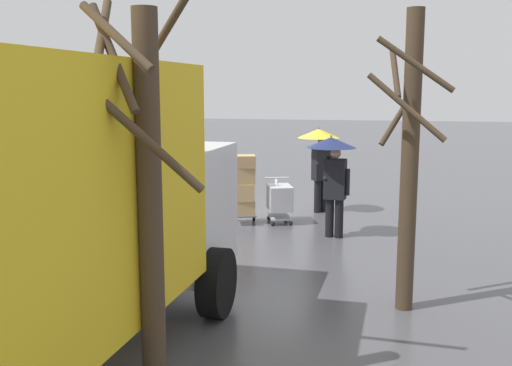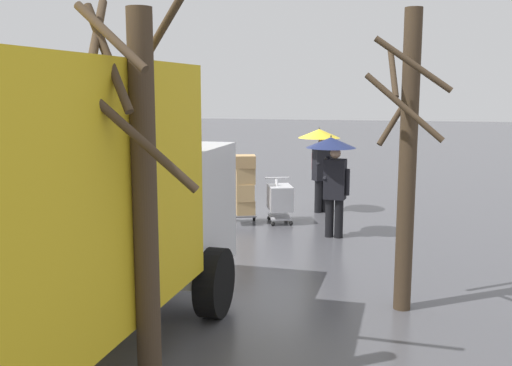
# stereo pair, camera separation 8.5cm
# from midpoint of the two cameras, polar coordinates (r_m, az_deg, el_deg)

# --- Properties ---
(ground_plane) EXTENTS (90.00, 90.00, 0.00)m
(ground_plane) POSITION_cam_midpoint_polar(r_m,az_deg,el_deg) (14.65, 0.10, -3.06)
(ground_plane) COLOR #4C4C51
(slush_patch_near_cluster) EXTENTS (2.73, 2.73, 0.01)m
(slush_patch_near_cluster) POSITION_cam_midpoint_polar(r_m,az_deg,el_deg) (14.92, -17.91, -3.27)
(slush_patch_near_cluster) COLOR #ADAFB5
(slush_patch_near_cluster) RESTS_ON ground
(slush_patch_under_van) EXTENTS (2.24, 2.24, 0.01)m
(slush_patch_under_van) POSITION_cam_midpoint_polar(r_m,az_deg,el_deg) (13.06, -19.25, -5.08)
(slush_patch_under_van) COLOR #999BA0
(slush_patch_under_van) RESTS_ON ground
(cargo_van_parked_right) EXTENTS (2.40, 5.43, 2.60)m
(cargo_van_parked_right) POSITION_cam_midpoint_polar(r_m,az_deg,el_deg) (16.16, -13.84, 2.06)
(cargo_van_parked_right) COLOR white
(cargo_van_parked_right) RESTS_ON ground
(shopping_cart_vendor) EXTENTS (0.79, 0.95, 1.04)m
(shopping_cart_vendor) POSITION_cam_midpoint_polar(r_m,az_deg,el_deg) (13.65, 2.51, -1.54)
(shopping_cart_vendor) COLOR #B2B2B7
(shopping_cart_vendor) RESTS_ON ground
(hand_dolly_boxes) EXTENTS (0.71, 0.83, 1.59)m
(hand_dolly_boxes) POSITION_cam_midpoint_polar(r_m,az_deg,el_deg) (13.52, -0.90, -0.26)
(hand_dolly_boxes) COLOR #515156
(hand_dolly_boxes) RESTS_ON ground
(pedestrian_pink_side) EXTENTS (1.04, 1.04, 2.15)m
(pedestrian_pink_side) POSITION_cam_midpoint_polar(r_m,az_deg,el_deg) (12.28, 7.64, 1.98)
(pedestrian_pink_side) COLOR black
(pedestrian_pink_side) RESTS_ON ground
(pedestrian_black_side) EXTENTS (1.04, 1.04, 2.15)m
(pedestrian_black_side) POSITION_cam_midpoint_polar(r_m,az_deg,el_deg) (14.75, 6.43, 3.14)
(pedestrian_black_side) COLOR black
(pedestrian_black_side) RESTS_ON ground
(bare_tree_near) EXTENTS (1.10, 1.06, 4.16)m
(bare_tree_near) POSITION_cam_midpoint_polar(r_m,az_deg,el_deg) (8.29, 14.73, 2.46)
(bare_tree_near) COLOR #423323
(bare_tree_near) RESTS_ON ground
(bare_tree_far) EXTENTS (1.17, 1.31, 4.35)m
(bare_tree_far) POSITION_cam_midpoint_polar(r_m,az_deg,el_deg) (5.64, -10.46, -1.01)
(bare_tree_far) COLOR #423323
(bare_tree_far) RESTS_ON ground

